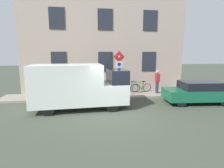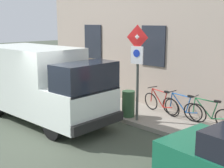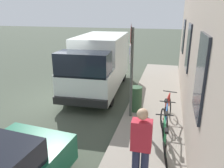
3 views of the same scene
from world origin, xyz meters
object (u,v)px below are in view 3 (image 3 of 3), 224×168
(bicycle_green, at_px, (164,142))
(pedestrian, at_px, (141,145))
(litter_bin, at_px, (136,99))
(delivery_van, at_px, (99,62))
(sign_post_stacked, at_px, (131,58))
(bicycle_red, at_px, (166,111))
(bicycle_blue, at_px, (165,124))

(bicycle_green, relative_size, pedestrian, 1.00)
(bicycle_green, relative_size, litter_bin, 1.91)
(delivery_van, bearing_deg, pedestrian, 22.19)
(sign_post_stacked, height_order, pedestrian, sign_post_stacked)
(sign_post_stacked, bearing_deg, bicycle_red, -4.37)
(sign_post_stacked, xyz_separation_m, bicycle_green, (1.22, -1.92, -1.65))
(pedestrian, bearing_deg, sign_post_stacked, 13.82)
(delivery_van, distance_m, bicycle_blue, 4.88)
(bicycle_blue, relative_size, bicycle_red, 1.00)
(litter_bin, bearing_deg, bicycle_blue, -53.95)
(bicycle_green, bearing_deg, pedestrian, 153.30)
(bicycle_red, bearing_deg, bicycle_blue, -171.49)
(sign_post_stacked, relative_size, bicycle_red, 1.75)
(pedestrian, bearing_deg, bicycle_red, -9.06)
(bicycle_green, xyz_separation_m, bicycle_red, (0.00, 1.83, 0.00))
(sign_post_stacked, height_order, litter_bin, sign_post_stacked)
(bicycle_blue, relative_size, litter_bin, 1.90)
(delivery_van, distance_m, litter_bin, 3.07)
(delivery_van, bearing_deg, bicycle_red, 45.87)
(bicycle_blue, distance_m, bicycle_red, 0.91)
(bicycle_red, xyz_separation_m, litter_bin, (-1.09, 0.58, 0.08))
(bicycle_green, distance_m, bicycle_red, 1.83)
(pedestrian, height_order, litter_bin, pedestrian)
(bicycle_blue, height_order, pedestrian, pedestrian)
(delivery_van, distance_m, pedestrian, 6.30)
(bicycle_green, xyz_separation_m, litter_bin, (-1.09, 2.41, 0.08))
(delivery_van, relative_size, bicycle_blue, 3.17)
(bicycle_red, distance_m, pedestrian, 3.05)
(delivery_van, height_order, litter_bin, delivery_van)
(delivery_van, xyz_separation_m, bicycle_blue, (3.14, -3.64, -0.82))
(sign_post_stacked, height_order, bicycle_red, sign_post_stacked)
(bicycle_blue, distance_m, litter_bin, 1.85)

